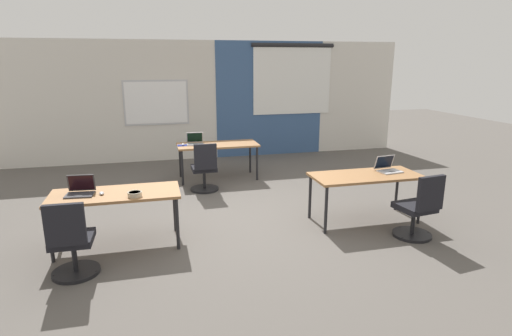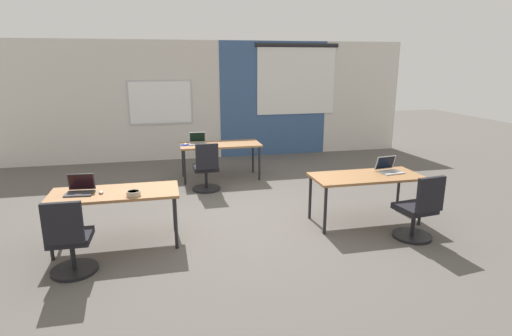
{
  "view_description": "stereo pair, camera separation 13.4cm",
  "coord_description": "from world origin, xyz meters",
  "px_view_note": "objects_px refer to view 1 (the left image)",
  "views": [
    {
      "loc": [
        -1.23,
        -5.84,
        2.34
      ],
      "look_at": [
        0.22,
        -0.07,
        0.78
      ],
      "focal_mm": 28.89,
      "sensor_mm": 36.0,
      "label": 1
    },
    {
      "loc": [
        -1.1,
        -5.87,
        2.34
      ],
      "look_at": [
        0.22,
        -0.07,
        0.78
      ],
      "focal_mm": 28.89,
      "sensor_mm": 36.0,
      "label": 2
    }
  ],
  "objects_px": {
    "desk_near_left": "(116,197)",
    "mouse_far_left": "(183,144)",
    "desk_near_right": "(365,179)",
    "chair_far_left": "(205,171)",
    "snack_bowl": "(135,194)",
    "laptop_far_left": "(195,142)",
    "mouse_near_left_end": "(102,193)",
    "laptop_near_right_end": "(388,168)",
    "chair_near_left_end": "(72,246)",
    "chair_near_right_end": "(418,212)",
    "laptop_near_left_end": "(80,191)",
    "desk_far_center": "(218,147)"
  },
  "relations": [
    {
      "from": "desk_near_left",
      "to": "mouse_far_left",
      "type": "height_order",
      "value": "mouse_far_left"
    },
    {
      "from": "desk_near_left",
      "to": "mouse_far_left",
      "type": "xyz_separation_m",
      "value": [
        1.07,
        2.82,
        0.08
      ]
    },
    {
      "from": "mouse_near_left_end",
      "to": "laptop_far_left",
      "type": "bearing_deg",
      "value": 63.31
    },
    {
      "from": "desk_near_left",
      "to": "laptop_near_left_end",
      "type": "xyz_separation_m",
      "value": [
        -0.41,
        0.03,
        0.11
      ]
    },
    {
      "from": "desk_near_left",
      "to": "desk_near_right",
      "type": "distance_m",
      "value": 3.5
    },
    {
      "from": "mouse_near_left_end",
      "to": "chair_near_left_end",
      "type": "bearing_deg",
      "value": -111.41
    },
    {
      "from": "laptop_near_left_end",
      "to": "mouse_near_left_end",
      "type": "bearing_deg",
      "value": -9.8
    },
    {
      "from": "mouse_near_left_end",
      "to": "snack_bowl",
      "type": "height_order",
      "value": "snack_bowl"
    },
    {
      "from": "desk_near_right",
      "to": "laptop_near_left_end",
      "type": "relative_size",
      "value": 4.53
    },
    {
      "from": "mouse_near_left_end",
      "to": "mouse_far_left",
      "type": "bearing_deg",
      "value": 66.81
    },
    {
      "from": "chair_near_right_end",
      "to": "laptop_far_left",
      "type": "bearing_deg",
      "value": -62.4
    },
    {
      "from": "mouse_near_left_end",
      "to": "chair_near_left_end",
      "type": "height_order",
      "value": "chair_near_left_end"
    },
    {
      "from": "laptop_far_left",
      "to": "chair_near_left_end",
      "type": "relative_size",
      "value": 0.38
    },
    {
      "from": "laptop_near_right_end",
      "to": "desk_far_center",
      "type": "bearing_deg",
      "value": 120.59
    },
    {
      "from": "desk_near_left",
      "to": "snack_bowl",
      "type": "height_order",
      "value": "snack_bowl"
    },
    {
      "from": "chair_far_left",
      "to": "chair_near_left_end",
      "type": "relative_size",
      "value": 1.0
    },
    {
      "from": "laptop_far_left",
      "to": "chair_near_right_end",
      "type": "distance_m",
      "value": 4.47
    },
    {
      "from": "laptop_near_right_end",
      "to": "desk_near_right",
      "type": "bearing_deg",
      "value": -175.98
    },
    {
      "from": "laptop_near_left_end",
      "to": "chair_near_left_end",
      "type": "xyz_separation_m",
      "value": [
        -0.02,
        -0.76,
        -0.39
      ]
    },
    {
      "from": "desk_near_right",
      "to": "laptop_far_left",
      "type": "relative_size",
      "value": 4.6
    },
    {
      "from": "mouse_far_left",
      "to": "laptop_near_left_end",
      "type": "bearing_deg",
      "value": -117.95
    },
    {
      "from": "chair_far_left",
      "to": "snack_bowl",
      "type": "xyz_separation_m",
      "value": [
        -1.13,
        -2.24,
        0.38
      ]
    },
    {
      "from": "laptop_far_left",
      "to": "laptop_near_right_end",
      "type": "distance_m",
      "value": 3.82
    },
    {
      "from": "desk_near_right",
      "to": "chair_near_right_end",
      "type": "xyz_separation_m",
      "value": [
        0.39,
        -0.75,
        -0.28
      ]
    },
    {
      "from": "laptop_near_right_end",
      "to": "snack_bowl",
      "type": "relative_size",
      "value": 2.07
    },
    {
      "from": "laptop_far_left",
      "to": "snack_bowl",
      "type": "relative_size",
      "value": 1.96
    },
    {
      "from": "desk_near_right",
      "to": "laptop_near_right_end",
      "type": "relative_size",
      "value": 4.34
    },
    {
      "from": "desk_far_center",
      "to": "snack_bowl",
      "type": "height_order",
      "value": "snack_bowl"
    },
    {
      "from": "snack_bowl",
      "to": "laptop_far_left",
      "type": "bearing_deg",
      "value": 71.1
    },
    {
      "from": "desk_near_right",
      "to": "desk_far_center",
      "type": "height_order",
      "value": "same"
    },
    {
      "from": "mouse_far_left",
      "to": "chair_near_right_end",
      "type": "relative_size",
      "value": 0.12
    },
    {
      "from": "desk_far_center",
      "to": "laptop_near_left_end",
      "type": "relative_size",
      "value": 4.53
    },
    {
      "from": "desk_near_right",
      "to": "laptop_far_left",
      "type": "bearing_deg",
      "value": 127.27
    },
    {
      "from": "desk_far_center",
      "to": "snack_bowl",
      "type": "xyz_separation_m",
      "value": [
        -1.5,
        -3.02,
        0.1
      ]
    },
    {
      "from": "desk_near_right",
      "to": "laptop_near_right_end",
      "type": "height_order",
      "value": "laptop_near_right_end"
    },
    {
      "from": "laptop_near_left_end",
      "to": "chair_near_left_end",
      "type": "relative_size",
      "value": 0.38
    },
    {
      "from": "chair_far_left",
      "to": "laptop_near_left_end",
      "type": "bearing_deg",
      "value": 47.05
    },
    {
      "from": "mouse_far_left",
      "to": "snack_bowl",
      "type": "relative_size",
      "value": 0.62
    },
    {
      "from": "desk_near_left",
      "to": "laptop_far_left",
      "type": "relative_size",
      "value": 4.6
    },
    {
      "from": "snack_bowl",
      "to": "laptop_near_right_end",
      "type": "bearing_deg",
      "value": 4.79
    },
    {
      "from": "chair_near_left_end",
      "to": "chair_near_right_end",
      "type": "height_order",
      "value": "same"
    },
    {
      "from": "desk_near_left",
      "to": "mouse_near_left_end",
      "type": "relative_size",
      "value": 15.03
    },
    {
      "from": "desk_near_right",
      "to": "chair_far_left",
      "type": "xyz_separation_m",
      "value": [
        -2.12,
        2.02,
        -0.28
      ]
    },
    {
      "from": "laptop_near_left_end",
      "to": "laptop_far_left",
      "type": "bearing_deg",
      "value": 64.01
    },
    {
      "from": "desk_near_right",
      "to": "mouse_near_left_end",
      "type": "xyz_separation_m",
      "value": [
        -3.66,
        -0.04,
        0.08
      ]
    },
    {
      "from": "desk_far_center",
      "to": "snack_bowl",
      "type": "distance_m",
      "value": 3.37
    },
    {
      "from": "desk_near_right",
      "to": "chair_far_left",
      "type": "height_order",
      "value": "chair_far_left"
    },
    {
      "from": "chair_near_left_end",
      "to": "chair_near_right_end",
      "type": "relative_size",
      "value": 1.0
    },
    {
      "from": "laptop_near_left_end",
      "to": "chair_near_right_end",
      "type": "xyz_separation_m",
      "value": [
        4.31,
        -0.78,
        -0.39
      ]
    },
    {
      "from": "desk_near_right",
      "to": "mouse_near_left_end",
      "type": "distance_m",
      "value": 3.66
    }
  ]
}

